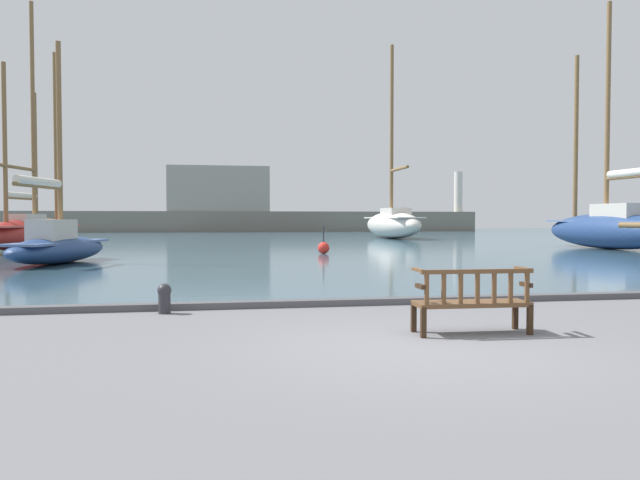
{
  "coord_description": "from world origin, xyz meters",
  "views": [
    {
      "loc": [
        -2.67,
        -7.39,
        1.61
      ],
      "look_at": [
        0.48,
        10.0,
        1.0
      ],
      "focal_mm": 35.0,
      "sensor_mm": 36.0,
      "label": 1
    }
  ],
  "objects_px": {
    "sailboat_centre_channel": "(392,223)",
    "channel_buoy": "(324,248)",
    "park_bench": "(472,300)",
    "mooring_bollard": "(164,297)",
    "sailboat_nearest_port": "(610,226)",
    "sailboat_far_starboard": "(35,228)",
    "sailboat_far_port": "(32,230)",
    "sailboat_distant_harbor": "(58,244)"
  },
  "relations": [
    {
      "from": "sailboat_centre_channel",
      "to": "sailboat_distant_harbor",
      "type": "height_order",
      "value": "sailboat_centre_channel"
    },
    {
      "from": "sailboat_nearest_port",
      "to": "mooring_bollard",
      "type": "xyz_separation_m",
      "value": [
        -20.53,
        -17.21,
        -0.95
      ]
    },
    {
      "from": "sailboat_nearest_port",
      "to": "sailboat_distant_harbor",
      "type": "height_order",
      "value": "sailboat_nearest_port"
    },
    {
      "from": "sailboat_centre_channel",
      "to": "sailboat_distant_harbor",
      "type": "xyz_separation_m",
      "value": [
        -19.06,
        -23.73,
        -0.55
      ]
    },
    {
      "from": "park_bench",
      "to": "sailboat_nearest_port",
      "type": "distance_m",
      "value": 25.65
    },
    {
      "from": "sailboat_nearest_port",
      "to": "mooring_bollard",
      "type": "relative_size",
      "value": 24.03
    },
    {
      "from": "park_bench",
      "to": "mooring_bollard",
      "type": "distance_m",
      "value": 5.12
    },
    {
      "from": "sailboat_centre_channel",
      "to": "sailboat_far_port",
      "type": "distance_m",
      "value": 26.7
    },
    {
      "from": "sailboat_distant_harbor",
      "to": "sailboat_far_starboard",
      "type": "bearing_deg",
      "value": 106.21
    },
    {
      "from": "sailboat_distant_harbor",
      "to": "channel_buoy",
      "type": "xyz_separation_m",
      "value": [
        9.97,
        4.02,
        -0.39
      ]
    },
    {
      "from": "park_bench",
      "to": "mooring_bollard",
      "type": "xyz_separation_m",
      "value": [
        -4.36,
        2.68,
        -0.19
      ]
    },
    {
      "from": "channel_buoy",
      "to": "sailboat_far_port",
      "type": "bearing_deg",
      "value": 159.8
    },
    {
      "from": "park_bench",
      "to": "sailboat_nearest_port",
      "type": "height_order",
      "value": "sailboat_nearest_port"
    },
    {
      "from": "sailboat_far_starboard",
      "to": "mooring_bollard",
      "type": "distance_m",
      "value": 34.04
    },
    {
      "from": "sailboat_centre_channel",
      "to": "channel_buoy",
      "type": "height_order",
      "value": "sailboat_centre_channel"
    },
    {
      "from": "sailboat_far_port",
      "to": "channel_buoy",
      "type": "relative_size",
      "value": 9.68
    },
    {
      "from": "sailboat_centre_channel",
      "to": "sailboat_nearest_port",
      "type": "distance_m",
      "value": 19.03
    },
    {
      "from": "sailboat_far_starboard",
      "to": "park_bench",
      "type": "bearing_deg",
      "value": -67.29
    },
    {
      "from": "park_bench",
      "to": "sailboat_centre_channel",
      "type": "distance_m",
      "value": 39.43
    },
    {
      "from": "park_bench",
      "to": "sailboat_distant_harbor",
      "type": "height_order",
      "value": "sailboat_distant_harbor"
    },
    {
      "from": "sailboat_distant_harbor",
      "to": "channel_buoy",
      "type": "relative_size",
      "value": 6.25
    },
    {
      "from": "park_bench",
      "to": "channel_buoy",
      "type": "height_order",
      "value": "channel_buoy"
    },
    {
      "from": "mooring_bollard",
      "to": "channel_buoy",
      "type": "height_order",
      "value": "channel_buoy"
    },
    {
      "from": "park_bench",
      "to": "mooring_bollard",
      "type": "height_order",
      "value": "park_bench"
    },
    {
      "from": "sailboat_far_port",
      "to": "sailboat_distant_harbor",
      "type": "distance_m",
      "value": 9.35
    },
    {
      "from": "sailboat_centre_channel",
      "to": "channel_buoy",
      "type": "relative_size",
      "value": 12.27
    },
    {
      "from": "park_bench",
      "to": "mooring_bollard",
      "type": "relative_size",
      "value": 3.15
    },
    {
      "from": "sailboat_far_starboard",
      "to": "channel_buoy",
      "type": "bearing_deg",
      "value": -46.35
    },
    {
      "from": "sailboat_distant_harbor",
      "to": "sailboat_nearest_port",
      "type": "bearing_deg",
      "value": 12.7
    },
    {
      "from": "park_bench",
      "to": "sailboat_far_starboard",
      "type": "distance_m",
      "value": 38.06
    },
    {
      "from": "sailboat_centre_channel",
      "to": "sailboat_distant_harbor",
      "type": "bearing_deg",
      "value": -128.78
    },
    {
      "from": "sailboat_far_starboard",
      "to": "sailboat_nearest_port",
      "type": "distance_m",
      "value": 34.41
    },
    {
      "from": "sailboat_far_port",
      "to": "sailboat_distant_harbor",
      "type": "relative_size",
      "value": 1.55
    },
    {
      "from": "sailboat_centre_channel",
      "to": "channel_buoy",
      "type": "xyz_separation_m",
      "value": [
        -9.1,
        -19.71,
        -0.94
      ]
    },
    {
      "from": "sailboat_far_starboard",
      "to": "channel_buoy",
      "type": "xyz_separation_m",
      "value": [
        16.02,
        -16.79,
        -0.64
      ]
    },
    {
      "from": "sailboat_centre_channel",
      "to": "sailboat_far_port",
      "type": "relative_size",
      "value": 1.27
    },
    {
      "from": "sailboat_far_starboard",
      "to": "sailboat_centre_channel",
      "type": "bearing_deg",
      "value": 6.63
    },
    {
      "from": "mooring_bollard",
      "to": "sailboat_far_starboard",
      "type": "bearing_deg",
      "value": 107.68
    },
    {
      "from": "sailboat_far_starboard",
      "to": "sailboat_far_port",
      "type": "bearing_deg",
      "value": -76.12
    },
    {
      "from": "park_bench",
      "to": "sailboat_centre_channel",
      "type": "bearing_deg",
      "value": 74.68
    },
    {
      "from": "sailboat_centre_channel",
      "to": "channel_buoy",
      "type": "bearing_deg",
      "value": -114.78
    },
    {
      "from": "sailboat_nearest_port",
      "to": "channel_buoy",
      "type": "bearing_deg",
      "value": -173.96
    }
  ]
}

